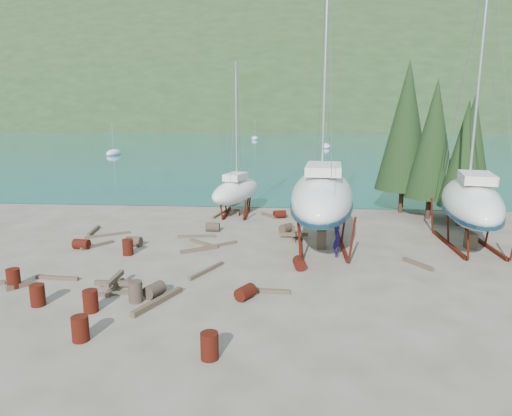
# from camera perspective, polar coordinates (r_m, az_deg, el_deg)

# --- Properties ---
(ground) EXTENTS (600.00, 600.00, 0.00)m
(ground) POSITION_cam_1_polar(r_m,az_deg,el_deg) (22.93, -1.94, -7.62)
(ground) COLOR #5D594A
(ground) RESTS_ON ground
(bay_water) EXTENTS (700.00, 700.00, 0.00)m
(bay_water) POSITION_cam_1_polar(r_m,az_deg,el_deg) (336.58, 4.04, 10.52)
(bay_water) COLOR #195F7E
(bay_water) RESTS_ON ground
(far_hill) EXTENTS (800.00, 360.00, 110.00)m
(far_hill) POSITION_cam_1_polar(r_m,az_deg,el_deg) (341.58, 4.05, 10.54)
(far_hill) COLOR #233319
(far_hill) RESTS_ON ground
(far_house_left) EXTENTS (6.60, 5.60, 5.60)m
(far_house_left) POSITION_cam_1_polar(r_m,az_deg,el_deg) (220.56, -12.26, 10.36)
(far_house_left) COLOR beige
(far_house_left) RESTS_ON ground
(far_house_center) EXTENTS (6.60, 5.60, 5.60)m
(far_house_center) POSITION_cam_1_polar(r_m,az_deg,el_deg) (212.72, -1.69, 10.57)
(far_house_center) COLOR beige
(far_house_center) RESTS_ON ground
(far_house_right) EXTENTS (6.60, 5.60, 5.60)m
(far_house_right) POSITION_cam_1_polar(r_m,az_deg,el_deg) (213.33, 12.01, 10.33)
(far_house_right) COLOR beige
(far_house_right) RESTS_ON ground
(cypress_near_right) EXTENTS (3.60, 3.60, 10.00)m
(cypress_near_right) POSITION_cam_1_polar(r_m,az_deg,el_deg) (35.02, 21.33, 8.02)
(cypress_near_right) COLOR black
(cypress_near_right) RESTS_ON ground
(cypress_mid_right) EXTENTS (3.06, 3.06, 8.50)m
(cypress_mid_right) POSITION_cam_1_polar(r_m,az_deg,el_deg) (33.66, 24.64, 6.14)
(cypress_mid_right) COLOR black
(cypress_mid_right) RESTS_ON ground
(cypress_back_left) EXTENTS (4.14, 4.14, 11.50)m
(cypress_back_left) POSITION_cam_1_polar(r_m,az_deg,el_deg) (36.52, 18.24, 9.73)
(cypress_back_left) COLOR black
(cypress_back_left) RESTS_ON ground
(cypress_far_right) EXTENTS (3.24, 3.24, 9.00)m
(cypress_far_right) POSITION_cam_1_polar(r_m,az_deg,el_deg) (36.96, 25.30, 6.96)
(cypress_far_right) COLOR black
(cypress_far_right) RESTS_ON ground
(moored_boat_left) EXTENTS (2.00, 5.00, 6.05)m
(moored_boat_left) POSITION_cam_1_polar(r_m,az_deg,el_deg) (88.00, -17.37, 6.58)
(moored_boat_left) COLOR white
(moored_boat_left) RESTS_ON ground
(moored_boat_mid) EXTENTS (2.00, 5.00, 6.05)m
(moored_boat_mid) POSITION_cam_1_polar(r_m,az_deg,el_deg) (102.03, 8.71, 7.64)
(moored_boat_mid) COLOR white
(moored_boat_mid) RESTS_ON ground
(moored_boat_far) EXTENTS (2.00, 5.00, 6.05)m
(moored_boat_far) POSITION_cam_1_polar(r_m,az_deg,el_deg) (132.10, -0.15, 8.70)
(moored_boat_far) COLOR white
(moored_boat_far) RESTS_ON ground
(large_sailboat_near) EXTENTS (4.48, 12.05, 18.57)m
(large_sailboat_near) POSITION_cam_1_polar(r_m,az_deg,el_deg) (26.46, 8.26, 1.60)
(large_sailboat_near) COLOR white
(large_sailboat_near) RESTS_ON ground
(large_sailboat_far) EXTENTS (5.17, 10.71, 16.31)m
(large_sailboat_far) POSITION_cam_1_polar(r_m,az_deg,el_deg) (28.85, 25.29, 0.78)
(large_sailboat_far) COLOR white
(large_sailboat_far) RESTS_ON ground
(small_sailboat_shore) EXTENTS (4.19, 7.37, 11.25)m
(small_sailboat_shore) POSITION_cam_1_polar(r_m,az_deg,el_deg) (34.52, -2.48, 2.20)
(small_sailboat_shore) COLOR white
(small_sailboat_shore) RESTS_ON ground
(worker) EXTENTS (0.44, 0.66, 1.77)m
(worker) POSITION_cam_1_polar(r_m,az_deg,el_deg) (24.97, 10.11, -4.03)
(worker) COLOR #19124F
(worker) RESTS_ON ground
(drum_0) EXTENTS (0.58, 0.58, 0.88)m
(drum_0) POSITION_cam_1_polar(r_m,az_deg,el_deg) (23.08, -28.05, -7.77)
(drum_0) COLOR #621910
(drum_0) RESTS_ON ground
(drum_1) EXTENTS (0.89, 1.04, 0.58)m
(drum_1) POSITION_cam_1_polar(r_m,az_deg,el_deg) (20.05, -12.56, -9.95)
(drum_1) COLOR #2D2823
(drum_1) RESTS_ON ground
(drum_2) EXTENTS (0.93, 0.66, 0.58)m
(drum_2) POSITION_cam_1_polar(r_m,az_deg,el_deg) (27.91, -20.99, -4.23)
(drum_2) COLOR #621910
(drum_2) RESTS_ON ground
(drum_3) EXTENTS (0.58, 0.58, 0.88)m
(drum_3) POSITION_cam_1_polar(r_m,az_deg,el_deg) (17.11, -21.11, -13.88)
(drum_3) COLOR #621910
(drum_3) RESTS_ON ground
(drum_4) EXTENTS (1.03, 0.85, 0.58)m
(drum_4) POSITION_cam_1_polar(r_m,az_deg,el_deg) (33.64, 2.98, -0.79)
(drum_4) COLOR #621910
(drum_4) RESTS_ON ground
(drum_6) EXTENTS (0.68, 0.94, 0.58)m
(drum_6) POSITION_cam_1_polar(r_m,az_deg,el_deg) (22.93, 5.43, -6.90)
(drum_6) COLOR #621910
(drum_6) RESTS_ON ground
(drum_7) EXTENTS (0.58, 0.58, 0.88)m
(drum_7) POSITION_cam_1_polar(r_m,az_deg,el_deg) (15.06, -5.83, -16.77)
(drum_7) COLOR #621910
(drum_7) RESTS_ON ground
(drum_8) EXTENTS (0.58, 0.58, 0.88)m
(drum_8) POSITION_cam_1_polar(r_m,az_deg,el_deg) (25.93, -15.73, -4.73)
(drum_8) COLOR #621910
(drum_8) RESTS_ON ground
(drum_9) EXTENTS (0.88, 0.59, 0.58)m
(drum_9) POSITION_cam_1_polar(r_m,az_deg,el_deg) (29.99, -5.43, -2.39)
(drum_9) COLOR #2D2823
(drum_9) RESTS_ON ground
(drum_10) EXTENTS (0.58, 0.58, 0.88)m
(drum_10) POSITION_cam_1_polar(r_m,az_deg,el_deg) (19.24, -19.97, -10.87)
(drum_10) COLOR #621910
(drum_10) RESTS_ON ground
(drum_11) EXTENTS (1.00, 1.05, 0.58)m
(drum_11) POSITION_cam_1_polar(r_m,az_deg,el_deg) (29.65, 3.79, -2.53)
(drum_11) COLOR #2D2823
(drum_11) RESTS_ON ground
(drum_12) EXTENTS (0.94, 1.05, 0.58)m
(drum_12) POSITION_cam_1_polar(r_m,az_deg,el_deg) (19.33, -1.33, -10.50)
(drum_12) COLOR #621910
(drum_12) RESTS_ON ground
(drum_13) EXTENTS (0.58, 0.58, 0.88)m
(drum_13) POSITION_cam_1_polar(r_m,az_deg,el_deg) (20.63, -25.63, -9.79)
(drum_13) COLOR #621910
(drum_13) RESTS_ON ground
(drum_15) EXTENTS (0.96, 0.70, 0.58)m
(drum_15) POSITION_cam_1_polar(r_m,az_deg,el_deg) (27.53, -15.01, -4.05)
(drum_15) COLOR #2D2823
(drum_15) RESTS_ON ground
(drum_16) EXTENTS (0.58, 0.58, 0.88)m
(drum_16) POSITION_cam_1_polar(r_m,az_deg,el_deg) (19.65, -14.83, -10.06)
(drum_16) COLOR #2D2823
(drum_16) RESTS_ON ground
(timber_0) EXTENTS (0.69, 2.84, 0.14)m
(timber_0) POSITION_cam_1_polar(r_m,az_deg,el_deg) (34.80, -4.56, -0.75)
(timber_0) COLOR brown
(timber_0) RESTS_ON ground
(timber_1) EXTENTS (1.19, 1.75, 0.19)m
(timber_1) POSITION_cam_1_polar(r_m,az_deg,el_deg) (24.74, 19.59, -6.61)
(timber_1) COLOR brown
(timber_1) RESTS_ON ground
(timber_2) EXTENTS (0.50, 2.35, 0.19)m
(timber_2) POSITION_cam_1_polar(r_m,az_deg,el_deg) (31.54, -19.65, -2.70)
(timber_2) COLOR brown
(timber_2) RESTS_ON ground
(timber_3) EXTENTS (3.00, 1.01, 0.15)m
(timber_3) POSITION_cam_1_polar(r_m,az_deg,el_deg) (20.67, -16.63, -10.14)
(timber_3) COLOR brown
(timber_3) RESTS_ON ground
(timber_4) EXTENTS (1.85, 1.48, 0.17)m
(timber_4) POSITION_cam_1_polar(r_m,az_deg,el_deg) (27.15, -6.71, -4.39)
(timber_4) COLOR brown
(timber_4) RESTS_ON ground
(timber_5) EXTENTS (1.31, 2.52, 0.16)m
(timber_5) POSITION_cam_1_polar(r_m,az_deg,el_deg) (22.57, -6.20, -7.78)
(timber_5) COLOR brown
(timber_5) RESTS_ON ground
(timber_6) EXTENTS (1.29, 1.47, 0.19)m
(timber_6) POSITION_cam_1_polar(r_m,az_deg,el_deg) (34.08, 1.66, -0.95)
(timber_6) COLOR brown
(timber_6) RESTS_ON ground
(timber_7) EXTENTS (1.59, 0.25, 0.17)m
(timber_7) POSITION_cam_1_polar(r_m,az_deg,el_deg) (20.00, 2.00, -10.34)
(timber_7) COLOR brown
(timber_7) RESTS_ON ground
(timber_8) EXTENTS (1.96, 1.35, 0.19)m
(timber_8) POSITION_cam_1_polar(r_m,az_deg,el_deg) (25.94, -7.12, -5.16)
(timber_8) COLOR brown
(timber_8) RESTS_ON ground
(timber_10) EXTENTS (2.34, 0.52, 0.16)m
(timber_10) POSITION_cam_1_polar(r_m,az_deg,el_deg) (28.69, -7.46, -3.52)
(timber_10) COLOR brown
(timber_10) RESTS_ON ground
(timber_11) EXTENTS (2.08, 1.76, 0.15)m
(timber_11) POSITION_cam_1_polar(r_m,az_deg,el_deg) (26.68, -4.79, -4.66)
(timber_11) COLOR brown
(timber_11) RESTS_ON ground
(timber_12) EXTENTS (2.10, 0.30, 0.17)m
(timber_12) POSITION_cam_1_polar(r_m,az_deg,el_deg) (23.42, -23.60, -8.00)
(timber_12) COLOR brown
(timber_12) RESTS_ON ground
(timber_13) EXTENTS (0.86, 0.97, 0.22)m
(timber_13) POSITION_cam_1_polar(r_m,az_deg,el_deg) (23.08, -27.50, -8.59)
(timber_13) COLOR brown
(timber_13) RESTS_ON ground
(timber_15) EXTENTS (2.40, 1.65, 0.15)m
(timber_15) POSITION_cam_1_polar(r_m,az_deg,el_deg) (30.28, -18.04, -3.22)
(timber_15) COLOR brown
(timber_15) RESTS_ON ground
(timber_16) EXTENTS (1.40, 2.81, 0.23)m
(timber_16) POSITION_cam_1_polar(r_m,az_deg,el_deg) (19.34, -12.18, -11.33)
(timber_16) COLOR brown
(timber_16) RESTS_ON ground
(timber_17) EXTENTS (1.34, 1.80, 0.16)m
(timber_17) POSITION_cam_1_polar(r_m,az_deg,el_deg) (28.16, -19.21, -4.40)
(timber_17) COLOR brown
(timber_17) RESTS_ON ground
(timber_pile_fore) EXTENTS (1.80, 1.80, 0.60)m
(timber_pile_fore) POSITION_cam_1_polar(r_m,az_deg,el_deg) (21.21, -17.24, -8.95)
(timber_pile_fore) COLOR brown
(timber_pile_fore) RESTS_ON ground
(timber_pile_aft) EXTENTS (1.80, 1.80, 0.60)m
(timber_pile_aft) POSITION_cam_1_polar(r_m,az_deg,el_deg) (28.18, 4.72, -3.29)
(timber_pile_aft) COLOR brown
(timber_pile_aft) RESTS_ON ground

